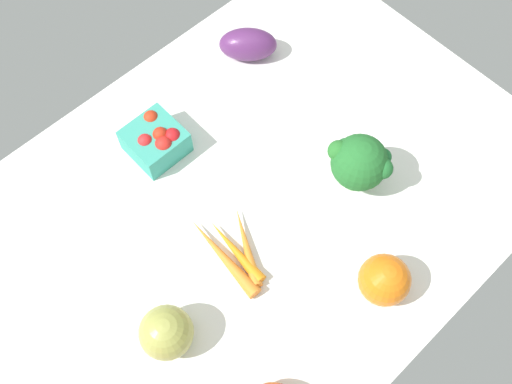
{
  "coord_description": "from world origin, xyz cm",
  "views": [
    {
      "loc": [
        -32.23,
        -34.31,
        98.36
      ],
      "look_at": [
        0.0,
        0.0,
        4.0
      ],
      "focal_mm": 41.79,
      "sensor_mm": 36.0,
      "label": 1
    }
  ],
  "objects_px": {
    "berry_basket": "(156,140)",
    "eggplant": "(248,44)",
    "heirloom_tomato_orange": "(384,280)",
    "carrot_bunch": "(233,252)",
    "broccoli_head": "(360,162)",
    "heirloom_tomato_green": "(166,332)"
  },
  "relations": [
    {
      "from": "broccoli_head",
      "to": "heirloom_tomato_green",
      "type": "bearing_deg",
      "value": 178.84
    },
    {
      "from": "carrot_bunch",
      "to": "heirloom_tomato_orange",
      "type": "bearing_deg",
      "value": -56.89
    },
    {
      "from": "berry_basket",
      "to": "eggplant",
      "type": "xyz_separation_m",
      "value": [
        0.27,
        0.05,
        0.0
      ]
    },
    {
      "from": "berry_basket",
      "to": "broccoli_head",
      "type": "distance_m",
      "value": 0.37
    },
    {
      "from": "heirloom_tomato_orange",
      "to": "carrot_bunch",
      "type": "height_order",
      "value": "heirloom_tomato_orange"
    },
    {
      "from": "heirloom_tomato_orange",
      "to": "broccoli_head",
      "type": "xyz_separation_m",
      "value": [
        0.12,
        0.17,
        0.03
      ]
    },
    {
      "from": "eggplant",
      "to": "heirloom_tomato_orange",
      "type": "xyz_separation_m",
      "value": [
        -0.17,
        -0.51,
        0.01
      ]
    },
    {
      "from": "eggplant",
      "to": "heirloom_tomato_orange",
      "type": "height_order",
      "value": "heirloom_tomato_orange"
    },
    {
      "from": "carrot_bunch",
      "to": "broccoli_head",
      "type": "height_order",
      "value": "broccoli_head"
    },
    {
      "from": "carrot_bunch",
      "to": "broccoli_head",
      "type": "relative_size",
      "value": 1.38
    },
    {
      "from": "eggplant",
      "to": "carrot_bunch",
      "type": "xyz_separation_m",
      "value": [
        -0.31,
        -0.3,
        -0.02
      ]
    },
    {
      "from": "heirloom_tomato_orange",
      "to": "carrot_bunch",
      "type": "distance_m",
      "value": 0.26
    },
    {
      "from": "heirloom_tomato_green",
      "to": "broccoli_head",
      "type": "distance_m",
      "value": 0.43
    },
    {
      "from": "broccoli_head",
      "to": "eggplant",
      "type": "bearing_deg",
      "value": 80.35
    },
    {
      "from": "berry_basket",
      "to": "broccoli_head",
      "type": "height_order",
      "value": "broccoli_head"
    },
    {
      "from": "eggplant",
      "to": "broccoli_head",
      "type": "xyz_separation_m",
      "value": [
        -0.06,
        -0.35,
        0.04
      ]
    },
    {
      "from": "heirloom_tomato_green",
      "to": "broccoli_head",
      "type": "xyz_separation_m",
      "value": [
        0.43,
        -0.01,
        0.03
      ]
    },
    {
      "from": "heirloom_tomato_green",
      "to": "broccoli_head",
      "type": "bearing_deg",
      "value": -1.16
    },
    {
      "from": "carrot_bunch",
      "to": "broccoli_head",
      "type": "distance_m",
      "value": 0.27
    },
    {
      "from": "berry_basket",
      "to": "eggplant",
      "type": "height_order",
      "value": "same"
    },
    {
      "from": "eggplant",
      "to": "carrot_bunch",
      "type": "bearing_deg",
      "value": 87.52
    },
    {
      "from": "berry_basket",
      "to": "eggplant",
      "type": "bearing_deg",
      "value": 10.05
    }
  ]
}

